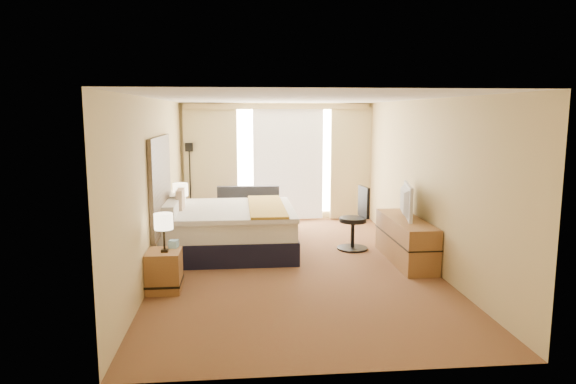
{
  "coord_description": "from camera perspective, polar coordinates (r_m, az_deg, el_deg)",
  "views": [
    {
      "loc": [
        -0.84,
        -7.87,
        2.39
      ],
      "look_at": [
        -0.05,
        0.4,
        1.1
      ],
      "focal_mm": 32.0,
      "sensor_mm": 36.0,
      "label": 1
    }
  ],
  "objects": [
    {
      "name": "curtains",
      "position": [
        11.33,
        -1.24,
        3.85
      ],
      "size": [
        4.12,
        0.19,
        2.56
      ],
      "color": "beige",
      "rests_on": "floor"
    },
    {
      "name": "headboard",
      "position": [
        8.23,
        -13.96,
        0.8
      ],
      "size": [
        0.06,
        1.85,
        1.5
      ],
      "primitive_type": "cube",
      "color": "black",
      "rests_on": "wall_left"
    },
    {
      "name": "telephone",
      "position": [
        9.71,
        -11.58,
        -2.08
      ],
      "size": [
        0.21,
        0.18,
        0.07
      ],
      "primitive_type": "cube",
      "rotation": [
        0.0,
        0.0,
        -0.25
      ],
      "color": "black",
      "rests_on": "nightstand_right"
    },
    {
      "name": "floor_lamp",
      "position": [
        11.28,
        -10.87,
        2.79
      ],
      "size": [
        0.22,
        0.22,
        1.75
      ],
      "color": "black",
      "rests_on": "floor"
    },
    {
      "name": "loveseat",
      "position": [
        10.57,
        -4.38,
        -2.68
      ],
      "size": [
        1.4,
        0.76,
        0.87
      ],
      "rotation": [
        0.0,
        0.0,
        -0.01
      ],
      "color": "maroon",
      "rests_on": "floor"
    },
    {
      "name": "wall_front",
      "position": [
        4.58,
        5.27,
        -5.01
      ],
      "size": [
        4.2,
        0.02,
        2.6
      ],
      "primitive_type": "cube",
      "color": "tan",
      "rests_on": "ground"
    },
    {
      "name": "television",
      "position": [
        8.51,
        12.53,
        -0.97
      ],
      "size": [
        0.33,
        0.96,
        0.55
      ],
      "primitive_type": "imported",
      "rotation": [
        0.0,
        0.0,
        1.35
      ],
      "color": "black",
      "rests_on": "media_dresser"
    },
    {
      "name": "wall_left",
      "position": [
        8.04,
        -14.45,
        0.74
      ],
      "size": [
        0.02,
        7.0,
        2.6
      ],
      "primitive_type": "cube",
      "color": "tan",
      "rests_on": "ground"
    },
    {
      "name": "media_dresser",
      "position": [
        8.56,
        12.92,
        -5.21
      ],
      "size": [
        0.5,
        1.8,
        0.7
      ],
      "primitive_type": "cube",
      "color": "olive",
      "rests_on": "floor"
    },
    {
      "name": "desk_chair",
      "position": [
        9.1,
        7.57,
        -3.27
      ],
      "size": [
        0.54,
        0.54,
        1.12
      ],
      "rotation": [
        0.0,
        0.0,
        0.13
      ],
      "color": "black",
      "rests_on": "floor"
    },
    {
      "name": "nightstand_right",
      "position": [
        9.61,
        -11.53,
        -4.08
      ],
      "size": [
        0.45,
        0.52,
        0.55
      ],
      "primitive_type": "cube",
      "color": "olive",
      "rests_on": "floor"
    },
    {
      "name": "lamp_right",
      "position": [
        9.5,
        -11.86,
        0.18
      ],
      "size": [
        0.27,
        0.27,
        0.57
      ],
      "color": "black",
      "rests_on": "nightstand_right"
    },
    {
      "name": "tissue_box",
      "position": [
        7.26,
        -12.6,
        -5.65
      ],
      "size": [
        0.14,
        0.14,
        0.11
      ],
      "primitive_type": "cube",
      "rotation": [
        0.0,
        0.0,
        -0.2
      ],
      "color": "#7EACC3",
      "rests_on": "nightstand_left"
    },
    {
      "name": "lamp_left",
      "position": [
        6.99,
        -13.66,
        -3.29
      ],
      "size": [
        0.25,
        0.25,
        0.52
      ],
      "color": "black",
      "rests_on": "nightstand_left"
    },
    {
      "name": "ceiling",
      "position": [
        7.91,
        0.62,
        10.33
      ],
      "size": [
        4.2,
        7.0,
        0.02
      ],
      "primitive_type": "cube",
      "color": "silver",
      "rests_on": "wall_back"
    },
    {
      "name": "nightstand_left",
      "position": [
        7.21,
        -13.6,
        -8.5
      ],
      "size": [
        0.45,
        0.52,
        0.55
      ],
      "primitive_type": "cube",
      "color": "olive",
      "rests_on": "floor"
    },
    {
      "name": "bed",
      "position": [
        8.94,
        -6.79,
        -4.07
      ],
      "size": [
        2.28,
        2.08,
        1.11
      ],
      "color": "black",
      "rests_on": "floor"
    },
    {
      "name": "wall_right",
      "position": [
        8.47,
        14.88,
        1.12
      ],
      "size": [
        0.02,
        7.0,
        2.6
      ],
      "primitive_type": "cube",
      "color": "tan",
      "rests_on": "ground"
    },
    {
      "name": "floor",
      "position": [
        8.27,
        0.59,
        -7.99
      ],
      "size": [
        4.2,
        7.0,
        0.02
      ],
      "primitive_type": "cube",
      "color": "#5B1E1A",
      "rests_on": "ground"
    },
    {
      "name": "wall_back",
      "position": [
        11.45,
        -1.26,
        3.36
      ],
      "size": [
        4.2,
        0.02,
        2.6
      ],
      "primitive_type": "cube",
      "color": "tan",
      "rests_on": "ground"
    },
    {
      "name": "window",
      "position": [
        11.44,
        -0.0,
        3.45
      ],
      "size": [
        2.3,
        0.02,
        2.3
      ],
      "primitive_type": "cube",
      "color": "silver",
      "rests_on": "wall_back"
    }
  ]
}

